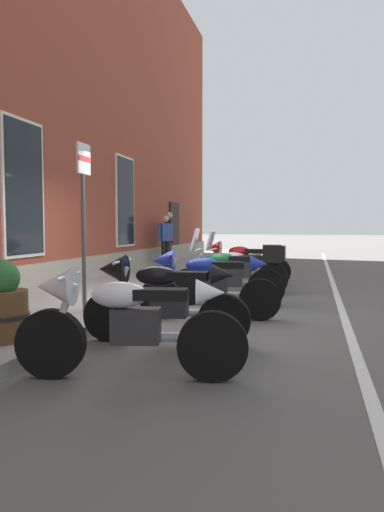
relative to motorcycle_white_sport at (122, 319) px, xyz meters
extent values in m
plane|color=#565451|center=(3.50, 1.04, -0.56)|extent=(140.00, 140.00, 0.00)
cube|color=gray|center=(3.50, 2.25, -0.49)|extent=(33.93, 2.43, 0.15)
cube|color=silver|center=(3.50, -2.16, -0.56)|extent=(33.93, 0.12, 0.01)
cube|color=gray|center=(3.50, 3.43, -0.21)|extent=(27.93, 0.10, 0.70)
cube|color=silver|center=(3.50, 3.45, 1.54)|extent=(1.22, 0.06, 2.52)
cube|color=black|center=(3.50, 3.42, 1.54)|extent=(1.10, 0.03, 2.40)
cube|color=silver|center=(8.15, 3.45, 1.54)|extent=(1.22, 0.06, 2.52)
cube|color=black|center=(8.15, 3.42, 1.54)|extent=(1.10, 0.03, 2.40)
cube|color=black|center=(12.81, 3.44, 0.59)|extent=(1.10, 0.08, 2.30)
cylinder|color=black|center=(-0.13, 0.65, -0.24)|extent=(0.25, 0.66, 0.65)
cylinder|color=black|center=(0.16, -0.82, -0.24)|extent=(0.25, 0.66, 0.65)
cylinder|color=silver|center=(-0.11, 0.56, 0.02)|extent=(0.13, 0.32, 0.64)
cube|color=#28282B|center=(0.02, -0.13, -0.06)|extent=(0.30, 0.47, 0.32)
ellipsoid|color=silver|center=(-0.01, 0.02, 0.22)|extent=(0.36, 0.56, 0.24)
cube|color=black|center=(0.07, -0.36, 0.23)|extent=(0.31, 0.51, 0.10)
cylinder|color=silver|center=(-0.10, 0.48, 0.39)|extent=(0.61, 0.16, 0.04)
cylinder|color=silver|center=(0.20, -0.40, -0.19)|extent=(0.18, 0.46, 0.09)
cone|color=silver|center=(-0.12, 0.60, 0.29)|extent=(0.42, 0.40, 0.36)
cone|color=silver|center=(0.16, -0.80, 0.25)|extent=(0.29, 0.30, 0.24)
cylinder|color=black|center=(1.27, 0.73, -0.25)|extent=(0.17, 0.63, 0.62)
cylinder|color=black|center=(1.38, -0.69, -0.25)|extent=(0.17, 0.63, 0.62)
cylinder|color=silver|center=(1.28, 0.63, 0.03)|extent=(0.10, 0.33, 0.68)
cube|color=#28282B|center=(1.33, -0.03, -0.07)|extent=(0.25, 0.46, 0.32)
ellipsoid|color=black|center=(1.32, 0.12, 0.25)|extent=(0.30, 0.54, 0.24)
cube|color=black|center=(1.35, -0.26, 0.26)|extent=(0.26, 0.50, 0.10)
cylinder|color=silver|center=(1.28, 0.55, 0.42)|extent=(0.62, 0.08, 0.04)
cylinder|color=silver|center=(1.47, -0.32, -0.20)|extent=(0.12, 0.46, 0.09)
cone|color=black|center=(1.27, 0.68, 0.32)|extent=(0.38, 0.37, 0.36)
cone|color=black|center=(1.38, -0.67, 0.28)|extent=(0.26, 0.28, 0.24)
cylinder|color=black|center=(2.77, 0.58, -0.25)|extent=(0.21, 0.64, 0.63)
cylinder|color=black|center=(3.00, -0.92, -0.25)|extent=(0.21, 0.64, 0.63)
cylinder|color=silver|center=(2.79, 0.48, 0.03)|extent=(0.12, 0.34, 0.68)
cube|color=#28282B|center=(2.89, -0.22, -0.07)|extent=(0.28, 0.47, 0.32)
ellipsoid|color=#192D9E|center=(2.87, -0.07, 0.25)|extent=(0.33, 0.55, 0.24)
cube|color=black|center=(2.92, -0.45, 0.26)|extent=(0.29, 0.51, 0.10)
cylinder|color=silver|center=(2.80, 0.40, 0.42)|extent=(0.62, 0.13, 0.04)
cylinder|color=silver|center=(3.05, -0.50, -0.20)|extent=(0.16, 0.46, 0.09)
cone|color=#192D9E|center=(2.78, 0.53, 0.32)|extent=(0.41, 0.39, 0.36)
cone|color=#192D9E|center=(2.99, -0.90, 0.28)|extent=(0.28, 0.29, 0.24)
cylinder|color=black|center=(4.03, 0.47, -0.23)|extent=(0.20, 0.67, 0.66)
cylinder|color=black|center=(4.19, -0.89, -0.23)|extent=(0.20, 0.67, 0.66)
cylinder|color=silver|center=(4.04, 0.38, 0.04)|extent=(0.11, 0.33, 0.67)
cube|color=#28282B|center=(4.12, -0.26, -0.05)|extent=(0.27, 0.46, 0.32)
ellipsoid|color=#195633|center=(4.10, -0.11, 0.26)|extent=(0.32, 0.55, 0.24)
cube|color=black|center=(4.14, -0.49, 0.27)|extent=(0.27, 0.50, 0.10)
cylinder|color=silver|center=(4.05, 0.30, 0.43)|extent=(0.62, 0.11, 0.04)
cylinder|color=silver|center=(4.27, -0.54, -0.18)|extent=(0.14, 0.46, 0.09)
cube|color=#B2BCC6|center=(4.05, 0.36, 0.61)|extent=(0.37, 0.18, 0.40)
cube|color=black|center=(4.20, -0.99, 0.37)|extent=(0.39, 0.36, 0.30)
cylinder|color=black|center=(5.56, 0.53, -0.24)|extent=(0.13, 0.66, 0.66)
cylinder|color=black|center=(5.55, -0.88, -0.24)|extent=(0.13, 0.66, 0.66)
cylinder|color=silver|center=(5.56, 0.43, 0.00)|extent=(0.07, 0.30, 0.61)
cube|color=#28282B|center=(5.55, -0.22, -0.06)|extent=(0.22, 0.44, 0.32)
ellipsoid|color=#B7BABF|center=(5.56, -0.07, 0.19)|extent=(0.26, 0.52, 0.24)
cube|color=black|center=(5.55, -0.45, 0.20)|extent=(0.22, 0.48, 0.10)
cylinder|color=silver|center=(5.56, 0.35, 0.36)|extent=(0.62, 0.04, 0.04)
cylinder|color=silver|center=(5.67, -0.52, -0.19)|extent=(0.09, 0.45, 0.09)
cube|color=#B2BCC6|center=(5.56, 0.41, 0.54)|extent=(0.36, 0.15, 0.40)
cube|color=black|center=(5.55, -0.98, 0.30)|extent=(0.36, 0.32, 0.30)
cylinder|color=black|center=(6.97, 0.69, -0.22)|extent=(0.13, 0.68, 0.68)
cylinder|color=black|center=(6.98, -0.85, -0.22)|extent=(0.13, 0.68, 0.68)
cylinder|color=silver|center=(6.97, 0.59, 0.04)|extent=(0.07, 0.32, 0.65)
cube|color=#28282B|center=(6.97, -0.13, -0.04)|extent=(0.22, 0.44, 0.32)
ellipsoid|color=red|center=(6.97, 0.02, 0.25)|extent=(0.26, 0.52, 0.24)
cube|color=black|center=(6.97, -0.36, 0.26)|extent=(0.22, 0.48, 0.10)
cylinder|color=silver|center=(6.97, 0.51, 0.42)|extent=(0.62, 0.04, 0.04)
cylinder|color=silver|center=(7.10, -0.43, -0.17)|extent=(0.09, 0.45, 0.09)
cone|color=red|center=(6.97, 0.64, 0.32)|extent=(0.36, 0.34, 0.36)
cone|color=red|center=(6.98, -0.83, 0.28)|extent=(0.24, 0.26, 0.24)
cylinder|color=black|center=(9.83, 2.88, -0.02)|extent=(0.14, 0.14, 0.79)
cylinder|color=black|center=(9.98, 2.78, -0.02)|extent=(0.14, 0.14, 0.79)
cube|color=#2D478C|center=(9.91, 2.83, 0.66)|extent=(0.44, 0.38, 0.56)
sphere|color=tan|center=(9.91, 2.83, 1.07)|extent=(0.21, 0.21, 0.21)
cylinder|color=#2D478C|center=(9.70, 2.96, 0.63)|extent=(0.09, 0.09, 0.53)
cylinder|color=#2D478C|center=(10.12, 2.69, 0.63)|extent=(0.09, 0.09, 0.53)
cube|color=maroon|center=(10.19, 2.67, 0.43)|extent=(0.13, 0.14, 0.24)
cylinder|color=#38332D|center=(10.65, 2.97, 0.02)|extent=(0.14, 0.14, 0.86)
cylinder|color=#38332D|center=(10.83, 2.98, 0.02)|extent=(0.14, 0.14, 0.86)
cube|color=black|center=(10.74, 2.98, 0.75)|extent=(0.42, 0.23, 0.61)
sphere|color=tan|center=(10.74, 2.98, 1.20)|extent=(0.23, 0.23, 0.23)
cylinder|color=black|center=(10.49, 2.96, 0.72)|extent=(0.09, 0.09, 0.58)
cylinder|color=black|center=(10.99, 3.00, 0.72)|extent=(0.09, 0.09, 0.58)
cube|color=black|center=(11.06, 3.02, 0.50)|extent=(0.09, 0.13, 0.24)
cylinder|color=#4C4C51|center=(2.24, 1.57, 0.83)|extent=(0.06, 0.06, 2.48)
cube|color=white|center=(2.24, 1.55, 1.82)|extent=(0.36, 0.03, 0.44)
cube|color=red|center=(2.24, 1.54, 1.82)|extent=(0.36, 0.01, 0.08)
cylinder|color=brown|center=(0.45, 1.62, -0.13)|extent=(0.55, 0.55, 0.55)
cylinder|color=black|center=(0.45, 1.62, -0.13)|extent=(0.58, 0.58, 0.04)
sphere|color=#28602D|center=(0.45, 1.62, 0.28)|extent=(0.40, 0.40, 0.40)
camera|label=1|loc=(-3.85, -1.69, 0.85)|focal=32.20mm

